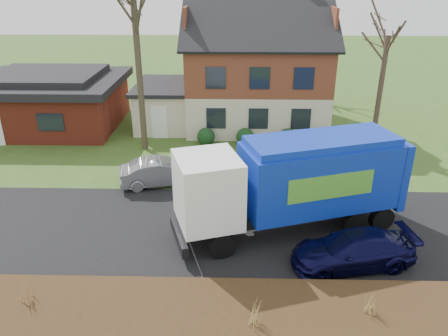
{
  "coord_description": "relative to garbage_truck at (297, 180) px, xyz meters",
  "views": [
    {
      "loc": [
        0.51,
        -15.46,
        9.77
      ],
      "look_at": [
        0.08,
        2.5,
        1.64
      ],
      "focal_mm": 35.0,
      "sensor_mm": 36.0,
      "label": 1
    }
  ],
  "objects": [
    {
      "name": "grass_clump_west",
      "position": [
        -8.86,
        -4.92,
        -1.56
      ],
      "size": [
        0.31,
        0.26,
        0.83
      ],
      "color": "#A8794A",
      "rests_on": "mulch_verge"
    },
    {
      "name": "garbage_truck",
      "position": [
        0.0,
        0.0,
        0.0
      ],
      "size": [
        9.53,
        5.16,
        3.95
      ],
      "rotation": [
        0.0,
        0.0,
        0.31
      ],
      "color": "black",
      "rests_on": "ground"
    },
    {
      "name": "ground",
      "position": [
        -3.0,
        -0.07,
        -2.28
      ],
      "size": [
        120.0,
        120.0,
        0.0
      ],
      "primitive_type": "plane",
      "color": "#34511B",
      "rests_on": "ground"
    },
    {
      "name": "silver_sedan",
      "position": [
        -6.09,
        4.04,
        -1.61
      ],
      "size": [
        4.28,
        2.38,
        1.34
      ],
      "primitive_type": "imported",
      "rotation": [
        0.0,
        0.0,
        1.82
      ],
      "color": "#929398",
      "rests_on": "ground"
    },
    {
      "name": "grass_clump_east",
      "position": [
        1.69,
        -5.16,
        -1.59
      ],
      "size": [
        0.31,
        0.25,
        0.77
      ],
      "color": "#AC924C",
      "rests_on": "mulch_verge"
    },
    {
      "name": "ranch_house",
      "position": [
        -15.0,
        12.93,
        -0.47
      ],
      "size": [
        9.8,
        8.2,
        3.7
      ],
      "color": "maroon",
      "rests_on": "ground"
    },
    {
      "name": "main_house",
      "position": [
        -1.51,
        13.84,
        1.75
      ],
      "size": [
        12.95,
        8.95,
        9.26
      ],
      "color": "beige",
      "rests_on": "ground"
    },
    {
      "name": "road",
      "position": [
        -3.0,
        -0.07,
        -2.27
      ],
      "size": [
        80.0,
        7.0,
        0.02
      ],
      "primitive_type": "cube",
      "color": "black",
      "rests_on": "ground"
    },
    {
      "name": "tree_front_east",
      "position": [
        5.99,
        9.62,
        5.31
      ],
      "size": [
        3.36,
        3.36,
        9.34
      ],
      "color": "#443428",
      "rests_on": "ground"
    },
    {
      "name": "grass_clump_mid",
      "position": [
        -1.79,
        -5.76,
        -1.54
      ],
      "size": [
        0.32,
        0.26,
        0.88
      ],
      "color": "tan",
      "rests_on": "mulch_verge"
    },
    {
      "name": "mulch_verge",
      "position": [
        -3.0,
        -5.37,
        -2.13
      ],
      "size": [
        80.0,
        3.5,
        0.3
      ],
      "primitive_type": "cube",
      "color": "black",
      "rests_on": "ground"
    },
    {
      "name": "navy_wagon",
      "position": [
        1.82,
        -2.38,
        -1.63
      ],
      "size": [
        4.69,
        2.56,
        1.29
      ],
      "primitive_type": "imported",
      "rotation": [
        0.0,
        0.0,
        -1.39
      ],
      "color": "black",
      "rests_on": "ground"
    }
  ]
}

